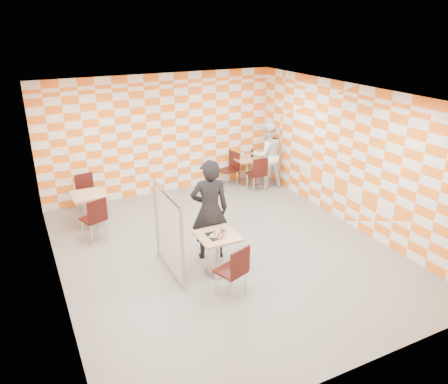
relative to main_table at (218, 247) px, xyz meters
name	(u,v)px	position (x,y,z in m)	size (l,w,h in m)	color
room_shell	(211,170)	(0.43, 1.18, 0.99)	(7.00, 7.00, 7.00)	gray
main_table	(218,247)	(0.00, 0.00, 0.00)	(0.70, 0.70, 0.75)	tan
second_table	(247,166)	(2.62, 3.62, 0.00)	(0.70, 0.70, 0.75)	tan
empty_table	(90,204)	(-1.65, 2.90, 0.00)	(0.70, 0.70, 0.75)	tan
chair_main_front	(235,268)	(-0.07, -0.79, 0.04)	(0.54, 0.55, 0.92)	#340E0A
chair_second_front	(258,172)	(2.61, 3.03, 0.04)	(0.43, 0.44, 0.92)	#340E0A
chair_second_side	(231,166)	(2.18, 3.73, 0.04)	(0.50, 0.49, 0.92)	#340E0A
chair_empty_near	(95,216)	(-1.68, 2.17, 0.04)	(0.54, 0.55, 0.92)	#340E0A
chair_empty_far	(87,191)	(-1.59, 3.65, 0.04)	(0.48, 0.49, 0.92)	#340E0A
partition	(169,233)	(-0.76, 0.38, 0.28)	(0.08, 1.38, 1.55)	white
man_dark	(210,210)	(0.11, 0.57, 0.46)	(0.70, 0.46, 1.93)	black
man_white	(267,155)	(2.98, 3.23, 0.37)	(0.86, 0.67, 1.76)	white
pizza_on_foil	(218,234)	(0.00, -0.02, 0.26)	(0.40, 0.40, 0.04)	silver
sport_bottle	(242,154)	(2.51, 3.71, 0.33)	(0.06, 0.06, 0.20)	white
soda_bottle	(252,153)	(2.76, 3.62, 0.34)	(0.07, 0.07, 0.23)	black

